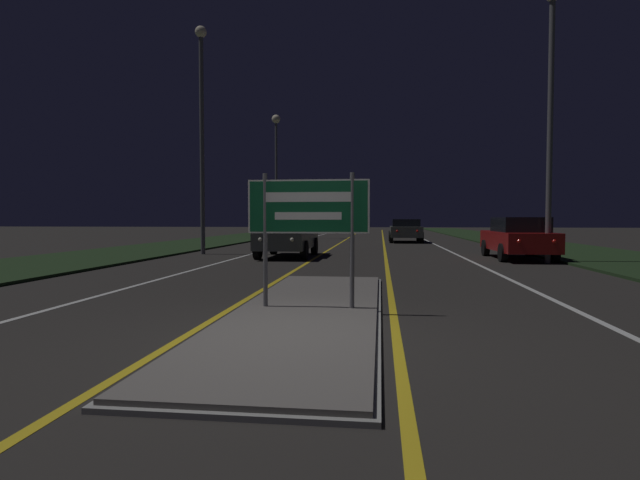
% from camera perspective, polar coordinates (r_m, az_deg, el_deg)
% --- Properties ---
extents(ground_plane, '(160.00, 160.00, 0.00)m').
position_cam_1_polar(ground_plane, '(6.13, -3.69, -11.37)').
color(ground_plane, '#282623').
extents(median_island, '(2.23, 8.29, 0.10)m').
position_cam_1_polar(median_island, '(7.78, -1.34, -8.09)').
color(median_island, '#999993').
rests_on(median_island, ground_plane).
extents(verge_left, '(5.00, 100.00, 0.08)m').
position_cam_1_polar(verge_left, '(27.98, -15.36, -0.56)').
color(verge_left, '#1E3319').
rests_on(verge_left, ground_plane).
extents(verge_right, '(5.00, 100.00, 0.08)m').
position_cam_1_polar(verge_right, '(27.22, 24.88, -0.78)').
color(verge_right, '#1E3319').
rests_on(verge_right, ground_plane).
extents(centre_line_yellow_left, '(0.12, 70.00, 0.01)m').
position_cam_1_polar(centre_line_yellow_left, '(30.98, 2.46, -0.26)').
color(centre_line_yellow_left, gold).
rests_on(centre_line_yellow_left, ground_plane).
extents(centre_line_yellow_right, '(0.12, 70.00, 0.01)m').
position_cam_1_polar(centre_line_yellow_right, '(30.89, 7.29, -0.28)').
color(centre_line_yellow_right, gold).
rests_on(centre_line_yellow_right, ground_plane).
extents(lane_line_white_left, '(0.12, 70.00, 0.01)m').
position_cam_1_polar(lane_line_white_left, '(31.34, -2.83, -0.22)').
color(lane_line_white_left, silver).
rests_on(lane_line_white_left, ground_plane).
extents(lane_line_white_right, '(0.12, 70.00, 0.01)m').
position_cam_1_polar(lane_line_white_right, '(31.04, 12.64, -0.31)').
color(lane_line_white_right, silver).
rests_on(lane_line_white_right, ground_plane).
extents(edge_line_white_left, '(0.10, 70.00, 0.01)m').
position_cam_1_polar(edge_line_white_left, '(31.98, -8.13, -0.19)').
color(edge_line_white_left, silver).
rests_on(edge_line_white_left, ground_plane).
extents(edge_line_white_right, '(0.10, 70.00, 0.01)m').
position_cam_1_polar(edge_line_white_right, '(31.48, 18.08, -0.33)').
color(edge_line_white_right, silver).
rests_on(edge_line_white_right, ground_plane).
extents(highway_sign, '(1.87, 0.07, 2.06)m').
position_cam_1_polar(highway_sign, '(7.64, -1.36, 3.08)').
color(highway_sign, '#56565B').
rests_on(highway_sign, median_island).
extents(streetlight_left_near, '(0.47, 0.47, 9.28)m').
position_cam_1_polar(streetlight_left_near, '(21.53, -13.37, 13.71)').
color(streetlight_left_near, '#56565B').
rests_on(streetlight_left_near, ground_plane).
extents(streetlight_left_far, '(0.63, 0.63, 9.08)m').
position_cam_1_polar(streetlight_left_far, '(37.30, -5.03, 10.04)').
color(streetlight_left_far, '#56565B').
rests_on(streetlight_left_far, ground_plane).
extents(streetlight_right_near, '(0.50, 0.50, 8.91)m').
position_cam_1_polar(streetlight_right_near, '(18.35, 24.88, 15.38)').
color(streetlight_right_near, '#56565B').
rests_on(streetlight_right_near, ground_plane).
extents(car_receding_0, '(1.88, 4.58, 1.52)m').
position_cam_1_polar(car_receding_0, '(19.41, 21.67, 0.28)').
color(car_receding_0, maroon).
rests_on(car_receding_0, ground_plane).
extents(car_receding_1, '(2.02, 4.35, 1.44)m').
position_cam_1_polar(car_receding_1, '(31.57, 9.73, 1.15)').
color(car_receding_1, '#4C514C').
rests_on(car_receding_1, ground_plane).
extents(car_approaching_0, '(1.92, 4.41, 1.45)m').
position_cam_1_polar(car_approaching_0, '(19.19, -3.67, 0.39)').
color(car_approaching_0, '#4C514C').
rests_on(car_approaching_0, ground_plane).
extents(car_approaching_1, '(1.94, 4.28, 1.43)m').
position_cam_1_polar(car_approaching_1, '(33.40, -5.20, 1.22)').
color(car_approaching_1, '#4C514C').
rests_on(car_approaching_1, ground_plane).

